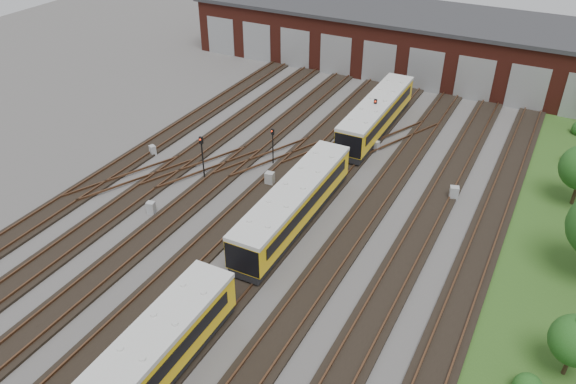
% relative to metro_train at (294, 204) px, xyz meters
% --- Properties ---
extents(ground, '(120.00, 120.00, 0.00)m').
position_rel_metro_train_xyz_m(ground, '(-2.00, -6.60, -1.77)').
color(ground, '#4B4846').
rests_on(ground, ground).
extents(track_network, '(30.40, 70.00, 0.33)m').
position_rel_metro_train_xyz_m(track_network, '(-2.17, -6.01, -1.67)').
color(track_network, black).
rests_on(track_network, ground).
extents(maintenance_shed, '(51.00, 12.50, 6.35)m').
position_rel_metro_train_xyz_m(maintenance_shed, '(-2.01, 33.37, 1.43)').
color(maintenance_shed, '#591F16').
rests_on(maintenance_shed, ground).
extents(grass_verge, '(8.00, 55.00, 0.05)m').
position_rel_metro_train_xyz_m(grass_verge, '(17.00, 3.40, -1.75)').
color(grass_verge, '#294B19').
rests_on(grass_verge, ground).
extents(metro_train, '(2.62, 45.67, 2.82)m').
position_rel_metro_train_xyz_m(metro_train, '(0.00, 0.00, 0.00)').
color(metro_train, black).
rests_on(metro_train, ground).
extents(signal_mast_0, '(0.28, 0.26, 3.67)m').
position_rel_metro_train_xyz_m(signal_mast_0, '(-9.00, 2.18, 0.56)').
color(signal_mast_0, black).
rests_on(signal_mast_0, ground).
extents(signal_mast_1, '(0.27, 0.26, 3.11)m').
position_rel_metro_train_xyz_m(signal_mast_1, '(-5.44, 6.82, 0.21)').
color(signal_mast_1, black).
rests_on(signal_mast_1, ground).
extents(signal_mast_2, '(0.29, 0.28, 3.56)m').
position_rel_metro_train_xyz_m(signal_mast_2, '(0.06, 15.18, 0.49)').
color(signal_mast_2, black).
rests_on(signal_mast_2, ground).
extents(signal_mast_3, '(0.25, 0.24, 2.85)m').
position_rel_metro_train_xyz_m(signal_mast_3, '(-0.98, -2.35, 0.06)').
color(signal_mast_3, black).
rests_on(signal_mast_3, ground).
extents(relay_cabinet_0, '(0.65, 0.61, 0.86)m').
position_rel_metro_train_xyz_m(relay_cabinet_0, '(-15.06, 3.36, -1.34)').
color(relay_cabinet_0, '#A1A4A6').
rests_on(relay_cabinet_0, ground).
extents(relay_cabinet_1, '(0.72, 0.62, 1.09)m').
position_rel_metro_train_xyz_m(relay_cabinet_1, '(-4.04, 3.78, -1.23)').
color(relay_cabinet_1, '#A1A4A6').
rests_on(relay_cabinet_1, ground).
extents(relay_cabinet_2, '(0.64, 0.56, 0.93)m').
position_rel_metro_train_xyz_m(relay_cabinet_2, '(-9.62, -3.46, -1.31)').
color(relay_cabinet_2, '#A1A4A6').
rests_on(relay_cabinet_2, ground).
extents(relay_cabinet_3, '(0.59, 0.52, 0.87)m').
position_rel_metro_train_xyz_m(relay_cabinet_3, '(1.23, 12.83, -1.34)').
color(relay_cabinet_3, '#A1A4A6').
rests_on(relay_cabinet_3, ground).
extents(relay_cabinet_4, '(0.75, 0.68, 1.06)m').
position_rel_metro_train_xyz_m(relay_cabinet_4, '(8.93, 8.38, -1.25)').
color(relay_cabinet_4, '#A1A4A6').
rests_on(relay_cabinet_4, ground).
extents(bush_1, '(1.11, 1.11, 1.11)m').
position_rel_metro_train_xyz_m(bush_1, '(15.95, 18.35, -1.22)').
color(bush_1, '#1C4814').
rests_on(bush_1, ground).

